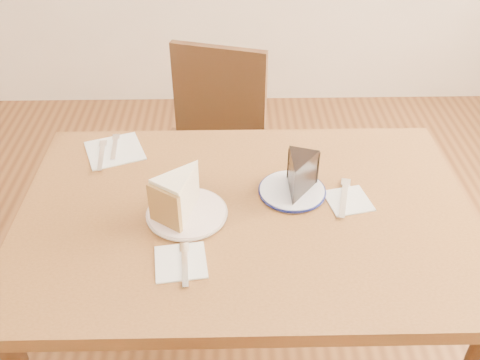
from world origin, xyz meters
name	(u,v)px	position (x,y,z in m)	size (l,w,h in m)	color
table	(246,237)	(0.00, 0.00, 0.65)	(1.20, 0.80, 0.75)	#502F15
chair_far	(210,156)	(-0.12, 0.63, 0.49)	(0.54, 0.54, 0.88)	black
plate_cream	(187,213)	(-0.15, -0.02, 0.76)	(0.20, 0.20, 0.01)	white
plate_navy	(292,191)	(0.13, 0.07, 0.76)	(0.18, 0.18, 0.01)	white
carrot_cake	(183,194)	(-0.16, -0.01, 0.82)	(0.09, 0.13, 0.11)	#F3E6C9
chocolate_cake	(298,178)	(0.14, 0.06, 0.81)	(0.08, 0.12, 0.09)	black
napkin_cream	(181,262)	(-0.16, -0.19, 0.75)	(0.12, 0.12, 0.00)	white
napkin_navy	(348,201)	(0.28, 0.03, 0.75)	(0.11, 0.11, 0.00)	white
napkin_spare	(115,151)	(-0.39, 0.29, 0.75)	(0.16, 0.16, 0.00)	white
fork_cream	(185,265)	(-0.15, -0.20, 0.76)	(0.01, 0.14, 0.00)	silver
knife_navy	(344,198)	(0.27, 0.04, 0.76)	(0.02, 0.17, 0.00)	silver
fork_spare	(115,147)	(-0.39, 0.30, 0.76)	(0.01, 0.14, 0.00)	white
knife_spare	(102,156)	(-0.43, 0.25, 0.76)	(0.01, 0.16, 0.00)	silver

